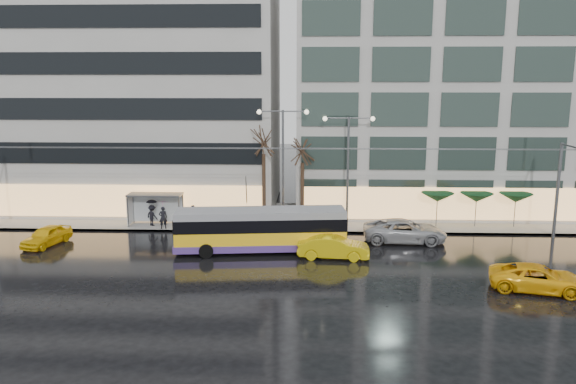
{
  "coord_description": "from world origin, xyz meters",
  "views": [
    {
      "loc": [
        3.99,
        -31.98,
        11.33
      ],
      "look_at": [
        2.61,
        5.0,
        3.97
      ],
      "focal_mm": 35.0,
      "sensor_mm": 36.0,
      "label": 1
    }
  ],
  "objects_px": {
    "street_lamp_near": "(283,151)",
    "taxi_a": "(47,236)",
    "trolleybus": "(261,231)",
    "bus_shelter": "(151,202)"
  },
  "relations": [
    {
      "from": "street_lamp_near",
      "to": "taxi_a",
      "type": "xyz_separation_m",
      "value": [
        -16.29,
        -5.63,
        -5.3
      ]
    },
    {
      "from": "trolleybus",
      "to": "bus_shelter",
      "type": "distance_m",
      "value": 11.24
    },
    {
      "from": "trolleybus",
      "to": "taxi_a",
      "type": "xyz_separation_m",
      "value": [
        -15.09,
        0.93,
        -0.74
      ]
    },
    {
      "from": "trolleybus",
      "to": "taxi_a",
      "type": "relative_size",
      "value": 2.85
    },
    {
      "from": "street_lamp_near",
      "to": "taxi_a",
      "type": "distance_m",
      "value": 18.03
    },
    {
      "from": "taxi_a",
      "to": "trolleybus",
      "type": "bearing_deg",
      "value": 10.95
    },
    {
      "from": "trolleybus",
      "to": "bus_shelter",
      "type": "bearing_deg",
      "value": 144.96
    },
    {
      "from": "trolleybus",
      "to": "street_lamp_near",
      "type": "relative_size",
      "value": 1.28
    },
    {
      "from": "trolleybus",
      "to": "bus_shelter",
      "type": "height_order",
      "value": "trolleybus"
    },
    {
      "from": "street_lamp_near",
      "to": "trolleybus",
      "type": "bearing_deg",
      "value": -100.32
    }
  ]
}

